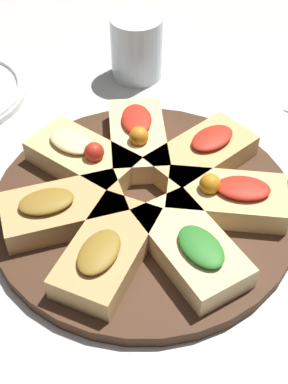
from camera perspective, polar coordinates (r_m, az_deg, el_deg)
The scene contains 10 objects.
ground_plane at distance 0.67m, azimuth -0.00°, elevation -1.94°, with size 3.00×3.00×0.00m, color beige.
serving_board at distance 0.67m, azimuth -0.00°, elevation -1.44°, with size 0.38×0.38×0.02m, color #422819.
focaccia_slice_0 at distance 0.70m, azimuth -6.59°, elevation 3.71°, with size 0.15×0.09×0.05m.
focaccia_slice_1 at distance 0.64m, azimuth -8.72°, elevation -1.84°, with size 0.15×0.15×0.04m.
focaccia_slice_2 at distance 0.59m, azimuth -3.97°, elevation -6.35°, with size 0.08×0.15×0.04m.
focaccia_slice_3 at distance 0.59m, azimuth 5.05°, elevation -5.89°, with size 0.16×0.14×0.04m.
focaccia_slice_4 at distance 0.65m, azimuth 8.81°, elevation -0.58°, with size 0.16×0.12×0.05m.
focaccia_slice_5 at distance 0.70m, azimuth 6.23°, elevation 4.00°, with size 0.12×0.16×0.04m.
focaccia_slice_6 at distance 0.72m, azimuth -0.68°, elevation 5.83°, with size 0.14×0.16×0.05m.
water_glass at distance 0.88m, azimuth -0.80°, elevation 15.18°, with size 0.08×0.08×0.10m, color silver.
Camera 1 is at (-0.21, 0.40, 0.50)m, focal length 50.00 mm.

